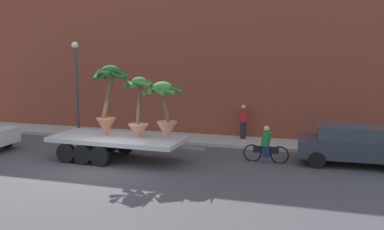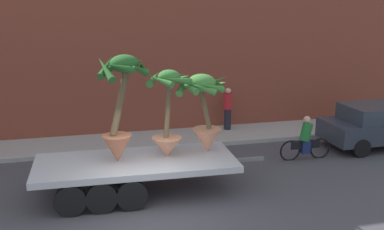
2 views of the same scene
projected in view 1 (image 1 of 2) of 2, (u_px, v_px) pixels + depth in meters
ground_plane at (102, 170)px, 15.45m from camera, size 60.00×60.00×0.00m
sidewalk at (161, 137)px, 21.20m from camera, size 24.00×2.20×0.15m
building_facade at (171, 61)px, 22.23m from camera, size 24.00×1.20×7.92m
flatbed_trailer at (112, 142)px, 16.93m from camera, size 6.56×2.44×0.98m
potted_palm_rear at (165, 108)px, 16.23m from camera, size 1.66×1.52×2.30m
potted_palm_middle at (139, 110)px, 16.45m from camera, size 1.28×1.28×2.47m
potted_palm_front at (108, 99)px, 16.67m from camera, size 1.42×1.37×2.93m
cyclist at (266, 146)px, 16.48m from camera, size 1.84×0.35×1.54m
parked_car at (351, 144)px, 16.14m from camera, size 4.24×2.08×1.58m
pedestrian_near_gate at (243, 121)px, 20.32m from camera, size 0.36×0.36×1.71m
street_lamp at (76, 76)px, 21.24m from camera, size 0.36×0.36×4.83m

